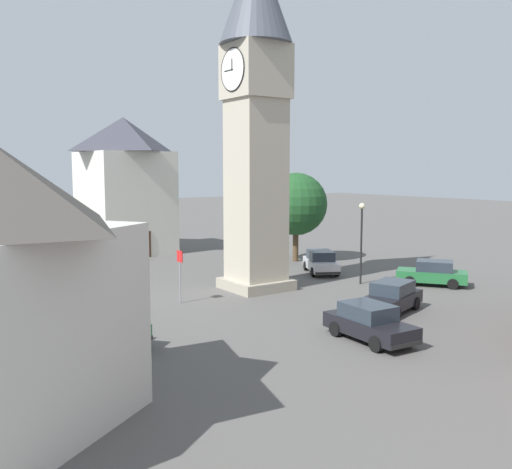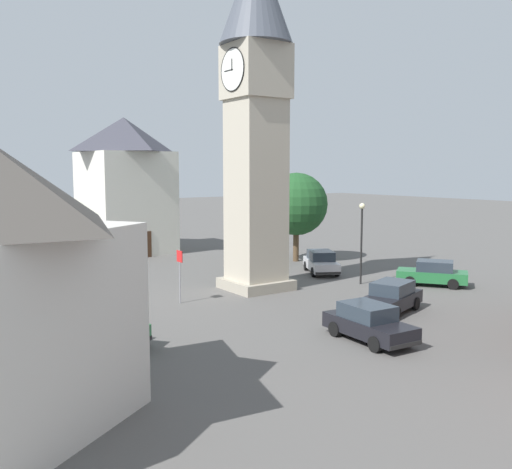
{
  "view_description": "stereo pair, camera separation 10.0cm",
  "coord_description": "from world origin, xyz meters",
  "px_view_note": "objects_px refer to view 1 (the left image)",
  "views": [
    {
      "loc": [
        -27.17,
        18.77,
        7.03
      ],
      "look_at": [
        0.0,
        0.0,
        3.24
      ],
      "focal_mm": 39.86,
      "sensor_mm": 36.0,
      "label": 1
    },
    {
      "loc": [
        -27.23,
        18.68,
        7.03
      ],
      "look_at": [
        0.0,
        0.0,
        3.24
      ],
      "focal_mm": 39.86,
      "sensor_mm": 36.0,
      "label": 2
    }
  ],
  "objects_px": {
    "car_silver_kerb": "(321,262)",
    "car_red_corner": "(50,304)",
    "car_white_side": "(392,297)",
    "road_sign": "(180,268)",
    "pedestrian": "(235,258)",
    "lamp_post": "(362,230)",
    "car_blue_kerb": "(369,323)",
    "building_shop_left": "(125,184)",
    "car_green_alley": "(432,273)",
    "tree": "(296,204)",
    "clock_tower": "(256,88)",
    "car_black_far": "(94,330)"
  },
  "relations": [
    {
      "from": "car_white_side",
      "to": "building_shop_left",
      "type": "height_order",
      "value": "building_shop_left"
    },
    {
      "from": "clock_tower",
      "to": "road_sign",
      "type": "height_order",
      "value": "clock_tower"
    },
    {
      "from": "car_green_alley",
      "to": "car_silver_kerb",
      "type": "bearing_deg",
      "value": 22.32
    },
    {
      "from": "car_blue_kerb",
      "to": "pedestrian",
      "type": "relative_size",
      "value": 2.5
    },
    {
      "from": "car_white_side",
      "to": "car_green_alley",
      "type": "xyz_separation_m",
      "value": [
        3.06,
        -7.02,
        0.0
      ]
    },
    {
      "from": "clock_tower",
      "to": "lamp_post",
      "type": "xyz_separation_m",
      "value": [
        -2.45,
        -6.15,
        -8.32
      ]
    },
    {
      "from": "car_red_corner",
      "to": "pedestrian",
      "type": "distance_m",
      "value": 15.04
    },
    {
      "from": "tree",
      "to": "clock_tower",
      "type": "bearing_deg",
      "value": 128.81
    },
    {
      "from": "building_shop_left",
      "to": "pedestrian",
      "type": "bearing_deg",
      "value": -168.78
    },
    {
      "from": "car_green_alley",
      "to": "tree",
      "type": "height_order",
      "value": "tree"
    },
    {
      "from": "car_red_corner",
      "to": "road_sign",
      "type": "relative_size",
      "value": 1.59
    },
    {
      "from": "pedestrian",
      "to": "building_shop_left",
      "type": "xyz_separation_m",
      "value": [
        13.18,
        2.61,
        4.77
      ]
    },
    {
      "from": "car_blue_kerb",
      "to": "tree",
      "type": "distance_m",
      "value": 20.86
    },
    {
      "from": "car_red_corner",
      "to": "lamp_post",
      "type": "height_order",
      "value": "lamp_post"
    },
    {
      "from": "car_white_side",
      "to": "car_black_far",
      "type": "xyz_separation_m",
      "value": [
        2.68,
        14.04,
        0.0
      ]
    },
    {
      "from": "car_white_side",
      "to": "tree",
      "type": "bearing_deg",
      "value": -21.57
    },
    {
      "from": "pedestrian",
      "to": "road_sign",
      "type": "height_order",
      "value": "road_sign"
    },
    {
      "from": "car_white_side",
      "to": "pedestrian",
      "type": "height_order",
      "value": "pedestrian"
    },
    {
      "from": "car_white_side",
      "to": "building_shop_left",
      "type": "distance_m",
      "value": 27.52
    },
    {
      "from": "car_white_side",
      "to": "road_sign",
      "type": "height_order",
      "value": "road_sign"
    },
    {
      "from": "car_blue_kerb",
      "to": "car_white_side",
      "type": "bearing_deg",
      "value": -57.9
    },
    {
      "from": "lamp_post",
      "to": "road_sign",
      "type": "height_order",
      "value": "lamp_post"
    },
    {
      "from": "car_silver_kerb",
      "to": "car_red_corner",
      "type": "bearing_deg",
      "value": 96.23
    },
    {
      "from": "car_silver_kerb",
      "to": "car_blue_kerb",
      "type": "bearing_deg",
      "value": 146.34
    },
    {
      "from": "car_black_far",
      "to": "building_shop_left",
      "type": "bearing_deg",
      "value": -24.46
    },
    {
      "from": "car_white_side",
      "to": "car_green_alley",
      "type": "bearing_deg",
      "value": -66.44
    },
    {
      "from": "building_shop_left",
      "to": "car_red_corner",
      "type": "bearing_deg",
      "value": 149.05
    },
    {
      "from": "pedestrian",
      "to": "lamp_post",
      "type": "xyz_separation_m",
      "value": [
        -7.82,
        -4.19,
        2.34
      ]
    },
    {
      "from": "car_red_corner",
      "to": "building_shop_left",
      "type": "bearing_deg",
      "value": -30.95
    },
    {
      "from": "car_blue_kerb",
      "to": "car_white_side",
      "type": "height_order",
      "value": "same"
    },
    {
      "from": "car_blue_kerb",
      "to": "pedestrian",
      "type": "xyz_separation_m",
      "value": [
        16.44,
        -3.94,
        0.25
      ]
    },
    {
      "from": "building_shop_left",
      "to": "road_sign",
      "type": "xyz_separation_m",
      "value": [
        -19.25,
        4.7,
        -3.88
      ]
    },
    {
      "from": "car_blue_kerb",
      "to": "building_shop_left",
      "type": "xyz_separation_m",
      "value": [
        29.62,
        -1.32,
        5.02
      ]
    },
    {
      "from": "lamp_post",
      "to": "car_red_corner",
      "type": "bearing_deg",
      "value": 83.27
    },
    {
      "from": "car_black_far",
      "to": "road_sign",
      "type": "bearing_deg",
      "value": -51.85
    },
    {
      "from": "car_white_side",
      "to": "pedestrian",
      "type": "bearing_deg",
      "value": 1.75
    },
    {
      "from": "car_green_alley",
      "to": "clock_tower",
      "type": "bearing_deg",
      "value": 60.7
    },
    {
      "from": "pedestrian",
      "to": "building_shop_left",
      "type": "bearing_deg",
      "value": 11.22
    },
    {
      "from": "building_shop_left",
      "to": "lamp_post",
      "type": "xyz_separation_m",
      "value": [
        -21.0,
        -6.8,
        -2.43
      ]
    },
    {
      "from": "car_black_far",
      "to": "building_shop_left",
      "type": "distance_m",
      "value": 27.06
    },
    {
      "from": "road_sign",
      "to": "car_green_alley",
      "type": "bearing_deg",
      "value": -107.23
    },
    {
      "from": "car_silver_kerb",
      "to": "pedestrian",
      "type": "distance_m",
      "value": 5.87
    },
    {
      "from": "car_white_side",
      "to": "building_shop_left",
      "type": "bearing_deg",
      "value": 6.43
    },
    {
      "from": "car_silver_kerb",
      "to": "lamp_post",
      "type": "relative_size",
      "value": 0.89
    },
    {
      "from": "clock_tower",
      "to": "car_blue_kerb",
      "type": "bearing_deg",
      "value": 169.92
    },
    {
      "from": "car_black_far",
      "to": "road_sign",
      "type": "distance_m",
      "value": 8.1
    },
    {
      "from": "car_blue_kerb",
      "to": "car_white_side",
      "type": "relative_size",
      "value": 0.95
    },
    {
      "from": "car_red_corner",
      "to": "pedestrian",
      "type": "bearing_deg",
      "value": -67.79
    },
    {
      "from": "tree",
      "to": "car_black_far",
      "type": "bearing_deg",
      "value": 121.74
    },
    {
      "from": "car_red_corner",
      "to": "pedestrian",
      "type": "xyz_separation_m",
      "value": [
        5.68,
        -13.92,
        0.25
      ]
    }
  ]
}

